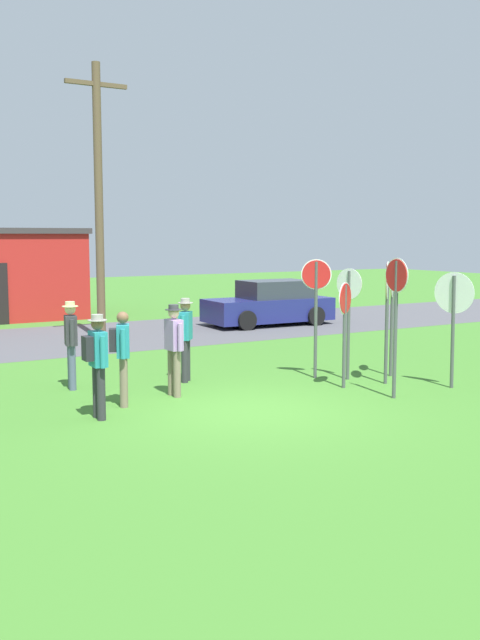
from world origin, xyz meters
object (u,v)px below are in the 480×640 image
(person_in_blue, at_px, (174,345))
(stop_sign_nearest, at_px, (387,300))
(utility_pole, at_px, (99,197))
(person_in_teal, at_px, (122,351))
(person_in_dark_shirt, at_px, (97,359))
(person_with_sunhat, at_px, (186,335))
(stop_sign_tallest, at_px, (454,309))
(stop_sign_center_cluster, at_px, (349,306))
(parked_car_on_street, at_px, (270,305))
(stop_sign_leaning_left, at_px, (316,299))
(person_on_left, at_px, (71,340))
(stop_sign_low_front, at_px, (392,303))
(stop_sign_rear_left, at_px, (396,306))
(stop_sign_far_back, at_px, (345,318))

(person_in_blue, bearing_deg, stop_sign_nearest, -15.23)
(utility_pole, bearing_deg, person_in_teal, -107.24)
(person_in_blue, xyz_separation_m, person_in_dark_shirt, (-1.82, -0.91, 0.03))
(person_with_sunhat, relative_size, person_in_teal, 1.03)
(person_with_sunhat, bearing_deg, person_in_dark_shirt, -142.23)
(stop_sign_tallest, relative_size, stop_sign_center_cluster, 0.99)
(parked_car_on_street, relative_size, stop_sign_leaning_left, 1.73)
(person_with_sunhat, bearing_deg, stop_sign_nearest, -33.43)
(person_on_left, xyz_separation_m, person_in_blue, (1.47, -1.60, 0.00))
(stop_sign_center_cluster, xyz_separation_m, person_on_left, (-5.31, 2.01, -0.58))
(parked_car_on_street, distance_m, person_in_teal, 12.18)
(person_in_teal, bearing_deg, stop_sign_low_front, -3.09)
(stop_sign_nearest, bearing_deg, utility_pole, 107.62)
(stop_sign_tallest, height_order, stop_sign_leaning_left, stop_sign_leaning_left)
(utility_pole, height_order, person_in_dark_shirt, utility_pole)
(stop_sign_rear_left, height_order, stop_sign_far_back, stop_sign_rear_left)
(person_with_sunhat, distance_m, person_in_dark_shirt, 3.30)
(stop_sign_rear_left, relative_size, person_on_left, 1.50)
(person_with_sunhat, xyz_separation_m, person_in_dark_shirt, (-2.61, -2.02, 0.03))
(stop_sign_rear_left, xyz_separation_m, person_with_sunhat, (-2.66, 3.35, -0.75))
(stop_sign_far_back, distance_m, stop_sign_center_cluster, 0.89)
(utility_pole, xyz_separation_m, stop_sign_low_front, (3.50, -8.39, -2.52))
(stop_sign_nearest, distance_m, stop_sign_low_front, 0.88)
(utility_pole, height_order, stop_sign_nearest, utility_pole)
(stop_sign_center_cluster, distance_m, person_in_blue, 3.90)
(stop_sign_far_back, height_order, person_in_teal, stop_sign_far_back)
(stop_sign_nearest, xyz_separation_m, stop_sign_rear_left, (-0.77, -1.09, 0.02))
(stop_sign_leaning_left, distance_m, person_in_dark_shirt, 5.29)
(utility_pole, relative_size, person_on_left, 4.51)
(stop_sign_low_front, relative_size, person_with_sunhat, 1.36)
(parked_car_on_street, bearing_deg, stop_sign_leaning_left, -116.87)
(stop_sign_rear_left, relative_size, person_in_teal, 1.54)
(stop_sign_rear_left, distance_m, person_on_left, 6.28)
(stop_sign_far_back, bearing_deg, stop_sign_low_front, 15.58)
(stop_sign_far_back, distance_m, stop_sign_leaning_left, 1.14)
(utility_pole, bearing_deg, stop_sign_low_front, -67.34)
(parked_car_on_street, relative_size, person_with_sunhat, 2.51)
(stop_sign_far_back, xyz_separation_m, stop_sign_low_front, (1.65, 0.46, 0.17))
(parked_car_on_street, bearing_deg, stop_sign_tallest, -103.22)
(stop_sign_tallest, bearing_deg, utility_pole, 110.34)
(parked_car_on_street, bearing_deg, stop_sign_nearest, -109.22)
(stop_sign_nearest, bearing_deg, parked_car_on_street, 70.78)
(stop_sign_tallest, relative_size, stop_sign_leaning_left, 0.91)
(stop_sign_low_front, xyz_separation_m, person_in_teal, (-6.01, 0.32, -0.60))
(stop_sign_rear_left, height_order, person_in_dark_shirt, stop_sign_rear_left)
(stop_sign_nearest, distance_m, person_on_left, 6.36)
(stop_sign_low_front, bearing_deg, person_with_sunhat, 157.50)
(stop_sign_center_cluster, distance_m, person_with_sunhat, 3.45)
(stop_sign_rear_left, distance_m, person_in_dark_shirt, 5.48)
(utility_pole, xyz_separation_m, stop_sign_tallest, (3.69, -9.95, -2.51))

